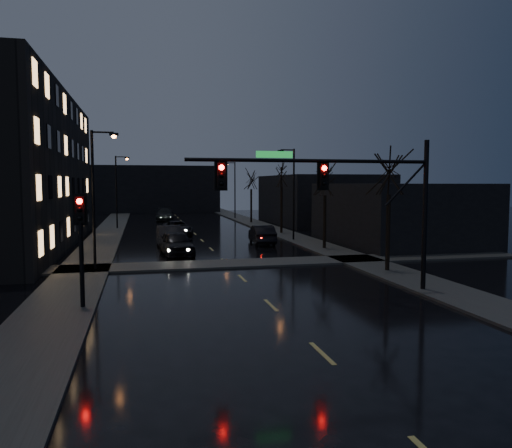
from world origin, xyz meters
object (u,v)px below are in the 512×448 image
oncoming_car_b (169,237)px  oncoming_car_c (177,228)px  oncoming_car_a (176,243)px  oncoming_car_d (165,215)px  lead_car (262,235)px

oncoming_car_b → oncoming_car_c: oncoming_car_b is taller
oncoming_car_a → oncoming_car_d: oncoming_car_a is taller
oncoming_car_b → oncoming_car_d: 28.45m
oncoming_car_a → oncoming_car_d: (0.70, 32.91, -0.03)m
oncoming_car_a → oncoming_car_c: size_ratio=0.99×
oncoming_car_a → oncoming_car_b: (-0.23, 4.47, -0.01)m
lead_car → oncoming_car_d: bearing=-72.5°
oncoming_car_b → oncoming_car_c: bearing=79.6°
oncoming_car_c → lead_car: (6.36, -8.51, 0.08)m
oncoming_car_b → lead_car: 7.63m
oncoming_car_a → oncoming_car_b: bearing=87.4°
oncoming_car_a → oncoming_car_b: 4.48m
oncoming_car_b → oncoming_car_c: 9.10m
oncoming_car_c → lead_car: lead_car is taller
oncoming_car_a → oncoming_car_d: bearing=83.3°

